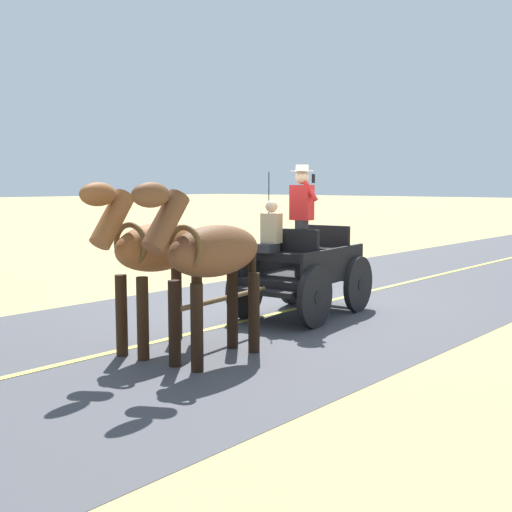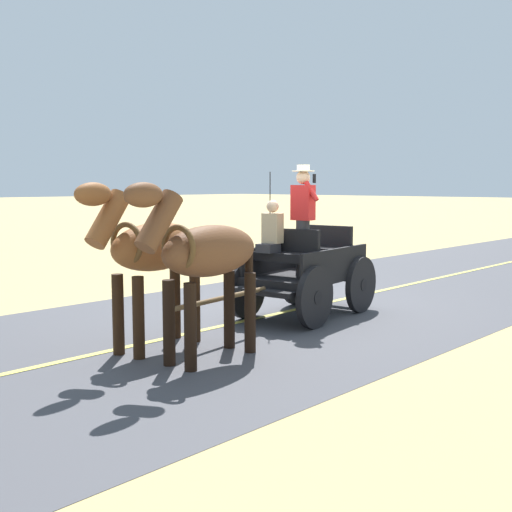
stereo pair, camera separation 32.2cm
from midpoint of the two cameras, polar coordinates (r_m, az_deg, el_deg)
name	(u,v)px [view 1 (the left image)]	position (r m, az deg, el deg)	size (l,w,h in m)	color
ground_plane	(293,310)	(11.25, 2.54, -4.81)	(200.00, 200.00, 0.00)	tan
road_surface	(293,309)	(11.25, 2.54, -4.79)	(6.52, 160.00, 0.01)	#424247
road_centre_stripe	(293,309)	(11.25, 2.54, -4.77)	(0.12, 160.00, 0.00)	#DBCC4C
horse_drawn_carriage	(301,267)	(10.61, 3.18, -1.03)	(1.71, 4.51, 2.50)	black
horse_near_side	(209,255)	(7.83, -5.37, 0.06)	(0.67, 2.13, 2.21)	brown
horse_off_side	(154,251)	(8.43, -10.18, 0.44)	(0.79, 2.15, 2.21)	brown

